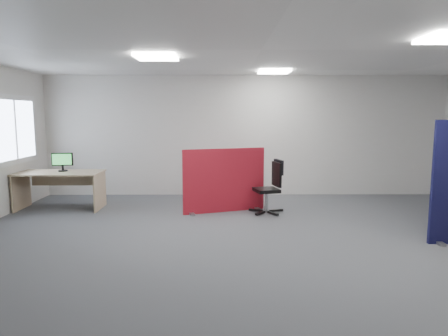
{
  "coord_description": "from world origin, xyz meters",
  "views": [
    {
      "loc": [
        -0.54,
        -5.53,
        1.84
      ],
      "look_at": [
        -0.5,
        0.67,
        1.0
      ],
      "focal_mm": 32.0,
      "sensor_mm": 36.0,
      "label": 1
    }
  ],
  "objects_px": {
    "second_desk": "(61,181)",
    "monitor_second": "(62,161)",
    "office_chair": "(272,183)",
    "red_divider": "(224,181)"
  },
  "relations": [
    {
      "from": "red_divider",
      "to": "second_desk",
      "type": "relative_size",
      "value": 0.97
    },
    {
      "from": "monitor_second",
      "to": "second_desk",
      "type": "bearing_deg",
      "value": -125.21
    },
    {
      "from": "office_chair",
      "to": "second_desk",
      "type": "bearing_deg",
      "value": 159.86
    },
    {
      "from": "second_desk",
      "to": "office_chair",
      "type": "distance_m",
      "value": 4.09
    },
    {
      "from": "second_desk",
      "to": "monitor_second",
      "type": "height_order",
      "value": "monitor_second"
    },
    {
      "from": "second_desk",
      "to": "monitor_second",
      "type": "distance_m",
      "value": 0.38
    },
    {
      "from": "office_chair",
      "to": "monitor_second",
      "type": "bearing_deg",
      "value": 158.96
    },
    {
      "from": "red_divider",
      "to": "monitor_second",
      "type": "distance_m",
      "value": 3.2
    },
    {
      "from": "monitor_second",
      "to": "office_chair",
      "type": "height_order",
      "value": "monitor_second"
    },
    {
      "from": "red_divider",
      "to": "office_chair",
      "type": "height_order",
      "value": "red_divider"
    }
  ]
}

